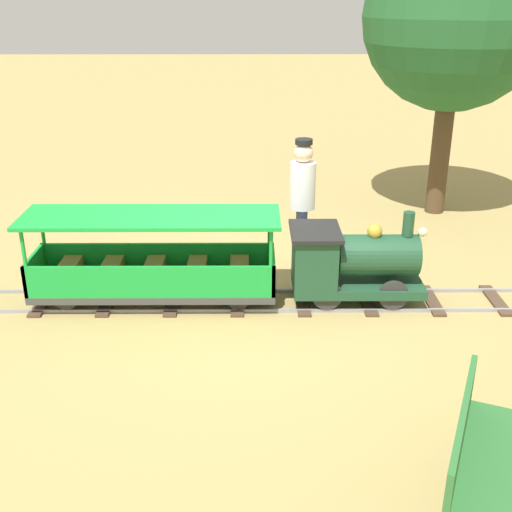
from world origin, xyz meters
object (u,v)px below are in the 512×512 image
Objects in this scene: locomotive at (350,262)px; park_bench at (478,465)px; oak_tree_near at (455,18)px; conductor_person at (302,195)px; passenger_car at (154,267)px.

park_bench is at bearing 6.75° from locomotive.
oak_tree_near is at bearing 150.41° from locomotive.
oak_tree_near reaches higher than conductor_person.
conductor_person is at bearing -152.07° from locomotive.
passenger_car is at bearing -90.00° from locomotive.
passenger_car is at bearing -62.11° from conductor_person.
park_bench is (3.11, 2.48, -0.01)m from passenger_car.
locomotive is 4.29m from oak_tree_near.
locomotive is at bearing -173.25° from park_bench.
oak_tree_near is at bearing 167.28° from park_bench.
passenger_car is at bearing -141.42° from park_bench.
conductor_person is (-0.87, -0.46, 0.47)m from locomotive.
passenger_car is (0.00, -2.11, -0.06)m from locomotive.
oak_tree_near is (-3.12, 3.88, 2.40)m from passenger_car.
oak_tree_near reaches higher than passenger_car.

